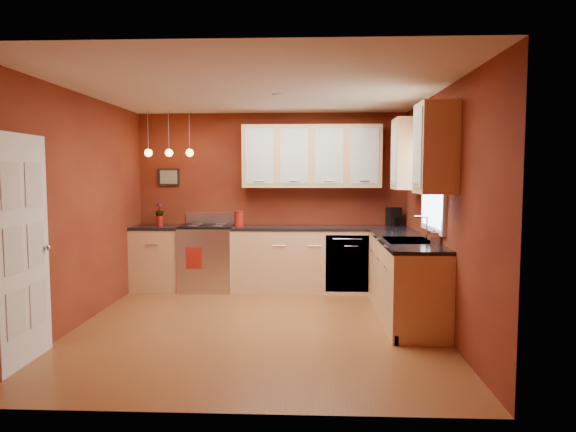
{
  "coord_description": "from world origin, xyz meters",
  "views": [
    {
      "loc": [
        0.58,
        -5.59,
        1.7
      ],
      "look_at": [
        0.3,
        1.0,
        1.16
      ],
      "focal_mm": 32.0,
      "sensor_mm": 36.0,
      "label": 1
    }
  ],
  "objects_px": {
    "coffee_maker": "(394,217)",
    "soap_pump": "(435,235)",
    "sink": "(408,242)",
    "red_canister": "(239,219)",
    "gas_range": "(208,257)"
  },
  "relations": [
    {
      "from": "sink",
      "to": "coffee_maker",
      "type": "xyz_separation_m",
      "value": [
        0.11,
        1.65,
        0.15
      ]
    },
    {
      "from": "sink",
      "to": "red_canister",
      "type": "distance_m",
      "value": 2.62
    },
    {
      "from": "red_canister",
      "to": "soap_pump",
      "type": "xyz_separation_m",
      "value": [
        2.39,
        -1.79,
        -0.01
      ]
    },
    {
      "from": "soap_pump",
      "to": "coffee_maker",
      "type": "bearing_deg",
      "value": 93.74
    },
    {
      "from": "gas_range",
      "to": "sink",
      "type": "height_order",
      "value": "sink"
    },
    {
      "from": "red_canister",
      "to": "coffee_maker",
      "type": "bearing_deg",
      "value": 4.25
    },
    {
      "from": "soap_pump",
      "to": "sink",
      "type": "bearing_deg",
      "value": 127.02
    },
    {
      "from": "gas_range",
      "to": "soap_pump",
      "type": "relative_size",
      "value": 5.73
    },
    {
      "from": "coffee_maker",
      "to": "soap_pump",
      "type": "distance_m",
      "value": 1.96
    },
    {
      "from": "coffee_maker",
      "to": "soap_pump",
      "type": "height_order",
      "value": "coffee_maker"
    },
    {
      "from": "red_canister",
      "to": "soap_pump",
      "type": "relative_size",
      "value": 1.14
    },
    {
      "from": "red_canister",
      "to": "coffee_maker",
      "type": "relative_size",
      "value": 0.82
    },
    {
      "from": "red_canister",
      "to": "coffee_maker",
      "type": "height_order",
      "value": "coffee_maker"
    },
    {
      "from": "coffee_maker",
      "to": "sink",
      "type": "bearing_deg",
      "value": -114.63
    },
    {
      "from": "soap_pump",
      "to": "gas_range",
      "type": "bearing_deg",
      "value": 147.63
    }
  ]
}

